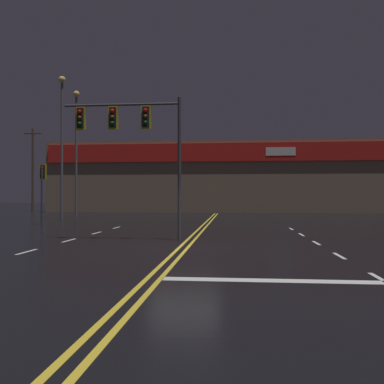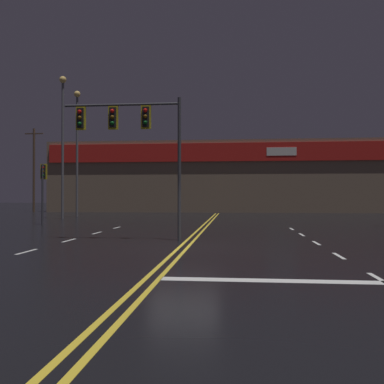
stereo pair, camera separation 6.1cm
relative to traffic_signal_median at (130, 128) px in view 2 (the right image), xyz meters
The scene contains 8 objects.
ground_plane 5.77m from the traffic_signal_median, 41.77° to the right, with size 200.00×200.00×0.00m, color black.
road_markings 6.73m from the traffic_signal_median, 44.13° to the right, with size 14.77×60.00×0.01m.
traffic_signal_median is the anchor object (origin of this frame).
traffic_signal_corner_northwest 11.87m from the traffic_signal_median, 131.74° to the left, with size 0.42×0.36×3.90m.
streetlight_median_approach 18.73m from the traffic_signal_median, 120.84° to the left, with size 0.56×0.56×11.58m.
streetlight_far_left 21.38m from the traffic_signal_median, 116.47° to the left, with size 0.56×0.56×11.14m.
building_backdrop 34.89m from the traffic_signal_median, 85.80° to the left, with size 39.50×10.23×8.11m.
utility_pole_row 30.59m from the traffic_signal_median, 82.20° to the left, with size 44.82×0.26×11.61m.
Camera 2 is at (1.80, -15.18, 1.82)m, focal length 40.00 mm.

